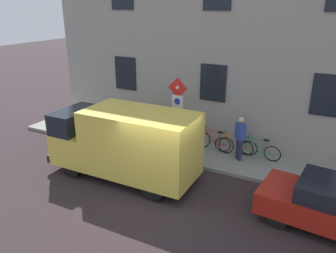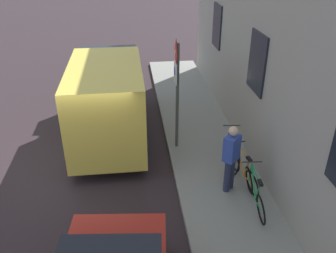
{
  "view_description": "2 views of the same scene",
  "coord_description": "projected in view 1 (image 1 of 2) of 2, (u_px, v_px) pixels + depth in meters",
  "views": [
    {
      "loc": [
        -8.16,
        -4.44,
        5.84
      ],
      "look_at": [
        2.21,
        0.93,
        1.49
      ],
      "focal_mm": 35.49,
      "sensor_mm": 36.0,
      "label": 1
    },
    {
      "loc": [
        1.2,
        -8.26,
        5.56
      ],
      "look_at": [
        2.19,
        0.36,
        0.95
      ],
      "focal_mm": 37.96,
      "sensor_mm": 36.0,
      "label": 2
    }
  ],
  "objects": [
    {
      "name": "delivery_van",
      "position": [
        126.0,
        142.0,
        11.45
      ],
      "size": [
        2.03,
        5.34,
        2.5
      ],
      "rotation": [
        0.0,
        0.0,
        1.58
      ],
      "color": "#EDCE4C",
      "rests_on": "ground_plane"
    },
    {
      "name": "bicycle_red",
      "position": [
        214.0,
        141.0,
        13.62
      ],
      "size": [
        0.46,
        1.72,
        0.89
      ],
      "rotation": [
        0.0,
        0.0,
        1.45
      ],
      "color": "black",
      "rests_on": "sidewalk_slab"
    },
    {
      "name": "sidewalk_slab",
      "position": [
        201.0,
        154.0,
        13.48
      ],
      "size": [
        2.18,
        17.47,
        0.14
      ],
      "primitive_type": "cube",
      "color": "gray",
      "rests_on": "ground_plane"
    },
    {
      "name": "ground_plane",
      "position": [
        162.0,
        195.0,
        10.74
      ],
      "size": [
        80.0,
        80.0,
        0.0
      ],
      "primitive_type": "plane",
      "color": "#2D2327"
    },
    {
      "name": "bicycle_green",
      "position": [
        259.0,
        150.0,
        12.84
      ],
      "size": [
        0.46,
        1.72,
        0.89
      ],
      "rotation": [
        0.0,
        0.0,
        1.49
      ],
      "color": "black",
      "rests_on": "sidewalk_slab"
    },
    {
      "name": "building_facade",
      "position": [
        218.0,
        42.0,
        13.17
      ],
      "size": [
        0.75,
        15.47,
        8.78
      ],
      "color": "#9B9790",
      "rests_on": "ground_plane"
    },
    {
      "name": "bicycle_orange",
      "position": [
        236.0,
        145.0,
        13.23
      ],
      "size": [
        0.49,
        1.72,
        0.89
      ],
      "rotation": [
        0.0,
        0.0,
        1.71
      ],
      "color": "black",
      "rests_on": "sidewalk_slab"
    },
    {
      "name": "sign_post_stacked",
      "position": [
        178.0,
        107.0,
        12.28
      ],
      "size": [
        0.15,
        0.56,
        3.09
      ],
      "color": "#474C47",
      "rests_on": "sidewalk_slab"
    },
    {
      "name": "pedestrian",
      "position": [
        240.0,
        137.0,
        12.59
      ],
      "size": [
        0.47,
        0.47,
        1.72
      ],
      "rotation": [
        0.0,
        0.0,
        5.51
      ],
      "color": "#262B47",
      "rests_on": "sidewalk_slab"
    }
  ]
}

